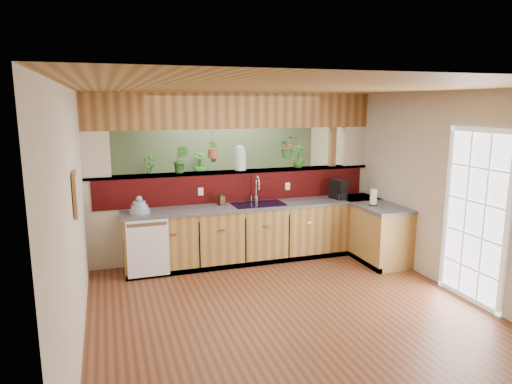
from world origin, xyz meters
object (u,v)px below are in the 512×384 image
object	(u,v)px
faucet	(257,188)
dish_stack	(139,208)
coffee_maker	(339,190)
soap_dispenser	(221,198)
paper_towel	(374,198)
glass_jar	(240,158)
shelving_console	(177,203)

from	to	relation	value
faucet	dish_stack	size ratio (longest dim) A/B	1.46
coffee_maker	soap_dispenser	bearing A→B (deg)	158.66
paper_towel	glass_jar	xyz separation A→B (m)	(-1.83, 1.02, 0.57)
faucet	dish_stack	distance (m)	1.84
dish_stack	coffee_maker	xyz separation A→B (m)	(3.18, 0.00, 0.07)
soap_dispenser	glass_jar	size ratio (longest dim) A/B	0.52
faucet	paper_towel	bearing A→B (deg)	-26.35
faucet	coffee_maker	world-z (taller)	faucet
dish_stack	shelving_console	world-z (taller)	dish_stack
paper_towel	glass_jar	size ratio (longest dim) A/B	0.67
dish_stack	coffee_maker	bearing A→B (deg)	0.03
coffee_maker	glass_jar	bearing A→B (deg)	148.83
dish_stack	soap_dispenser	distance (m)	1.25
glass_jar	faucet	bearing A→B (deg)	-46.44
paper_towel	faucet	bearing A→B (deg)	153.65
soap_dispenser	glass_jar	distance (m)	0.74
soap_dispenser	paper_towel	bearing A→B (deg)	-19.34
paper_towel	shelving_console	size ratio (longest dim) A/B	0.17
soap_dispenser	paper_towel	xyz separation A→B (m)	(2.21, -0.77, 0.02)
dish_stack	glass_jar	bearing A→B (deg)	14.23
coffee_maker	faucet	bearing A→B (deg)	155.38
soap_dispenser	glass_jar	world-z (taller)	glass_jar
glass_jar	shelving_console	distance (m)	2.31
paper_towel	soap_dispenser	bearing A→B (deg)	160.66
dish_stack	soap_dispenser	xyz separation A→B (m)	(1.24, 0.17, 0.03)
soap_dispenser	coffee_maker	distance (m)	1.95
faucet	glass_jar	world-z (taller)	glass_jar
dish_stack	paper_towel	bearing A→B (deg)	-9.99
soap_dispenser	coffee_maker	bearing A→B (deg)	-4.91
shelving_console	faucet	bearing A→B (deg)	-57.17
faucet	paper_towel	distance (m)	1.81
paper_towel	dish_stack	bearing A→B (deg)	170.01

